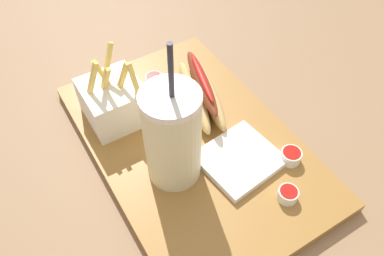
# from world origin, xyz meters

# --- Properties ---
(ground_plane) EXTENTS (2.40, 2.40, 0.02)m
(ground_plane) POSITION_xyz_m (0.00, 0.00, -0.01)
(ground_plane) COLOR #8C6B4C
(food_tray) EXTENTS (0.48, 0.31, 0.02)m
(food_tray) POSITION_xyz_m (0.00, 0.00, 0.01)
(food_tray) COLOR olive
(food_tray) RESTS_ON ground_plane
(soda_cup) EXTENTS (0.08, 0.08, 0.25)m
(soda_cup) POSITION_xyz_m (0.04, -0.06, 0.10)
(soda_cup) COLOR beige
(soda_cup) RESTS_ON food_tray
(fries_basket) EXTENTS (0.10, 0.10, 0.14)m
(fries_basket) POSITION_xyz_m (-0.12, -0.09, 0.06)
(fries_basket) COLOR white
(fries_basket) RESTS_ON food_tray
(hot_dog_1) EXTENTS (0.19, 0.10, 0.07)m
(hot_dog_1) POSITION_xyz_m (-0.07, 0.06, 0.05)
(hot_dog_1) COLOR tan
(hot_dog_1) RESTS_ON food_tray
(ketchup_cup_1) EXTENTS (0.03, 0.03, 0.02)m
(ketchup_cup_1) POSITION_xyz_m (0.12, 0.11, 0.03)
(ketchup_cup_1) COLOR white
(ketchup_cup_1) RESTS_ON food_tray
(ketchup_cup_2) EXTENTS (0.03, 0.03, 0.02)m
(ketchup_cup_2) POSITION_xyz_m (-0.15, 0.01, 0.03)
(ketchup_cup_2) COLOR white
(ketchup_cup_2) RESTS_ON food_tray
(ketchup_cup_3) EXTENTS (0.03, 0.03, 0.02)m
(ketchup_cup_3) POSITION_xyz_m (0.17, 0.06, 0.03)
(ketchup_cup_3) COLOR white
(ketchup_cup_3) RESTS_ON food_tray
(napkin_stack) EXTENTS (0.12, 0.13, 0.01)m
(napkin_stack) POSITION_xyz_m (0.08, 0.04, 0.03)
(napkin_stack) COLOR white
(napkin_stack) RESTS_ON food_tray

